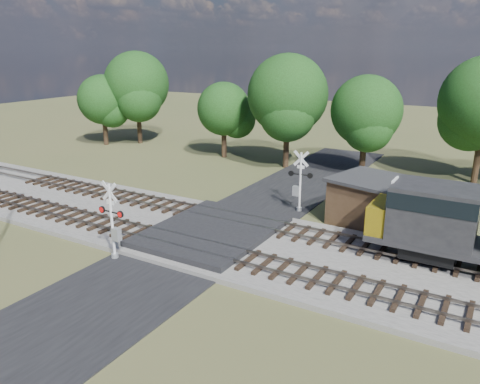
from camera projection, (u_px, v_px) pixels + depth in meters
The scene contains 10 objects.
ground at pixel (208, 240), 29.20m from camera, with size 160.00×160.00×0.00m, color #4B532C.
ballast_bed at pixel (370, 271), 24.75m from camera, with size 140.00×10.00×0.30m, color gray.
road at pixel (208, 239), 29.18m from camera, with size 7.00×60.00×0.08m, color black.
crossing_panel at pixel (212, 232), 29.52m from camera, with size 7.00×9.00×0.62m, color #262628.
track_near at pixel (234, 256), 25.92m from camera, with size 140.00×2.60×0.33m.
track_far at pixel (274, 228), 30.04m from camera, with size 140.00×2.60×0.33m.
crossing_signal_near at pixel (114, 228), 25.96m from camera, with size 1.84×0.40×4.57m.
crossing_signal_far at pixel (299, 187), 33.69m from camera, with size 1.83×0.40×4.55m.
equipment_shed at pixel (371, 201), 31.35m from camera, with size 5.80×5.80×3.24m.
treeline at pixel (413, 108), 40.65m from camera, with size 79.69×10.84×11.16m.
Camera 1 is at (15.34, -22.32, 11.48)m, focal length 35.00 mm.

